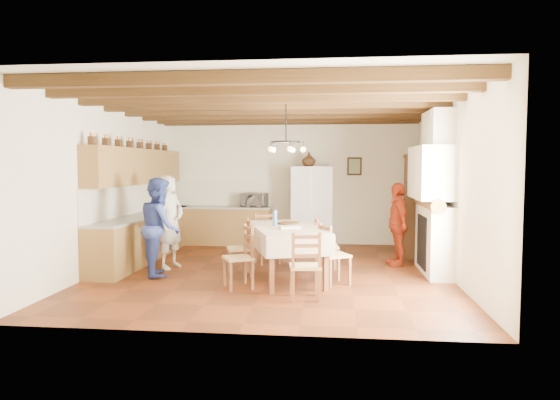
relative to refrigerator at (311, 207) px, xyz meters
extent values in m
cube|color=#4E2411|center=(-0.55, -2.80, -0.93)|extent=(6.00, 6.50, 0.02)
cube|color=silver|center=(-0.55, -2.80, 2.09)|extent=(6.00, 6.50, 0.02)
cube|color=#EBE4C3|center=(-0.55, 0.46, 0.58)|extent=(6.00, 0.02, 3.00)
cube|color=#EBE4C3|center=(-0.55, -6.06, 0.58)|extent=(6.00, 0.02, 3.00)
cube|color=#EBE4C3|center=(-3.56, -2.80, 0.58)|extent=(0.02, 6.50, 3.00)
cube|color=#EBE4C3|center=(2.46, -2.80, 0.58)|extent=(0.02, 6.50, 3.00)
cube|color=brown|center=(-3.25, -1.75, -0.49)|extent=(0.60, 4.30, 0.86)
cube|color=brown|center=(-2.10, 0.15, -0.49)|extent=(2.30, 0.60, 0.86)
cube|color=gray|center=(-3.25, -1.75, -0.04)|extent=(0.62, 4.30, 0.04)
cube|color=gray|center=(-2.10, 0.15, -0.04)|extent=(2.34, 0.62, 0.04)
cube|color=beige|center=(-3.54, -1.75, 0.28)|extent=(0.03, 4.30, 0.60)
cube|color=beige|center=(-2.10, 0.44, 0.28)|extent=(2.30, 0.03, 0.60)
cube|color=brown|center=(-3.38, -1.75, 0.93)|extent=(0.35, 4.20, 0.70)
cube|color=black|center=(1.00, 0.43, 0.93)|extent=(0.34, 0.03, 0.42)
cube|color=white|center=(0.00, 0.00, 0.00)|extent=(0.98, 0.83, 1.85)
cube|color=beige|center=(-0.27, -3.32, -0.08)|extent=(1.59, 2.21, 0.05)
cube|color=brown|center=(-0.38, -4.29, -0.51)|extent=(0.09, 0.09, 0.82)
cube|color=brown|center=(0.40, -4.04, -0.51)|extent=(0.09, 0.09, 0.82)
cube|color=brown|center=(-0.93, -2.60, -0.51)|extent=(0.09, 0.09, 0.82)
cube|color=brown|center=(-0.15, -2.34, -0.51)|extent=(0.09, 0.09, 0.82)
torus|color=black|center=(-0.27, -3.32, 1.33)|extent=(0.47, 0.47, 0.03)
imported|color=beige|center=(-2.43, -2.65, -0.08)|extent=(0.58, 0.71, 1.69)
imported|color=#314294|center=(-2.42, -3.25, -0.09)|extent=(0.88, 0.98, 1.67)
imported|color=#A32E13|center=(1.70, -1.96, -0.15)|extent=(0.50, 0.95, 1.55)
imported|color=silver|center=(-1.34, 0.15, 0.14)|extent=(0.64, 0.50, 0.32)
imported|color=#3C2510|center=(-0.05, 0.00, 1.08)|extent=(0.33, 0.33, 0.32)
camera|label=1|loc=(0.49, -11.40, 0.95)|focal=32.00mm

